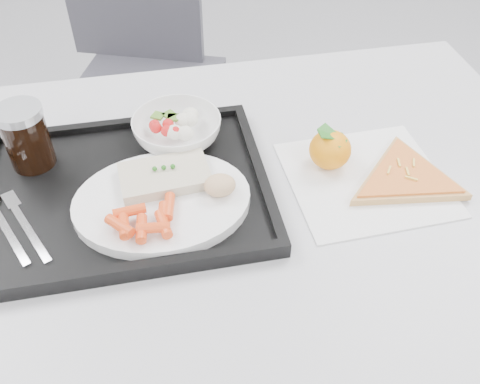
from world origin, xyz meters
TOP-DOWN VIEW (x-y plane):
  - table at (0.00, 0.30)m, footprint 1.20×0.80m
  - chair at (-0.10, 1.17)m, footprint 0.54×0.55m
  - tray at (-0.14, 0.33)m, footprint 0.45×0.35m
  - dinner_plate at (-0.09, 0.28)m, footprint 0.27×0.27m
  - fish_fillet at (-0.08, 0.32)m, footprint 0.14×0.09m
  - bread_roll at (0.00, 0.27)m, footprint 0.06×0.05m
  - salad_bowl at (-0.05, 0.43)m, footprint 0.15×0.15m
  - cola_glass at (-0.29, 0.42)m, footprint 0.07×0.07m
  - cutlery at (-0.31, 0.29)m, footprint 0.12×0.16m
  - napkin at (0.25, 0.29)m, footprint 0.26×0.25m
  - tangerine at (0.20, 0.33)m, footprint 0.08×0.08m
  - pizza_slice at (0.31, 0.27)m, footprint 0.30×0.30m
  - carrot_pile at (-0.11, 0.22)m, footprint 0.10×0.09m
  - salad_contents at (-0.04, 0.43)m, footprint 0.09×0.08m

SIDE VIEW (x-z plane):
  - chair at x=-0.10m, z-range 0.07..1.00m
  - table at x=0.00m, z-range 0.31..1.06m
  - napkin at x=0.25m, z-range 0.75..0.75m
  - tray at x=-0.14m, z-range 0.75..0.77m
  - pizza_slice at x=0.31m, z-range 0.75..0.77m
  - cutlery at x=-0.31m, z-range 0.76..0.77m
  - dinner_plate at x=-0.09m, z-range 0.77..0.78m
  - tangerine at x=0.20m, z-range 0.75..0.82m
  - salad_bowl at x=-0.05m, z-range 0.77..0.81m
  - fish_fillet at x=-0.08m, z-range 0.78..0.80m
  - carrot_pile at x=-0.11m, z-range 0.78..0.81m
  - bread_roll at x=0.00m, z-range 0.78..0.81m
  - salad_contents at x=-0.04m, z-range 0.79..0.81m
  - cola_glass at x=-0.29m, z-range 0.77..0.88m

